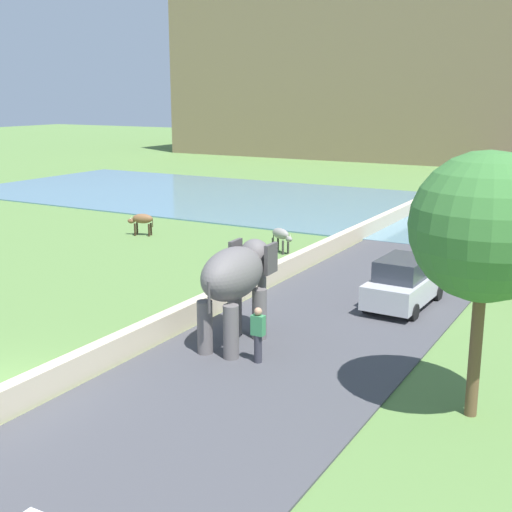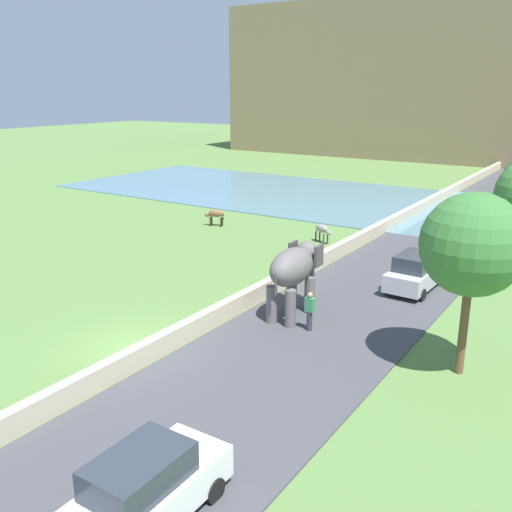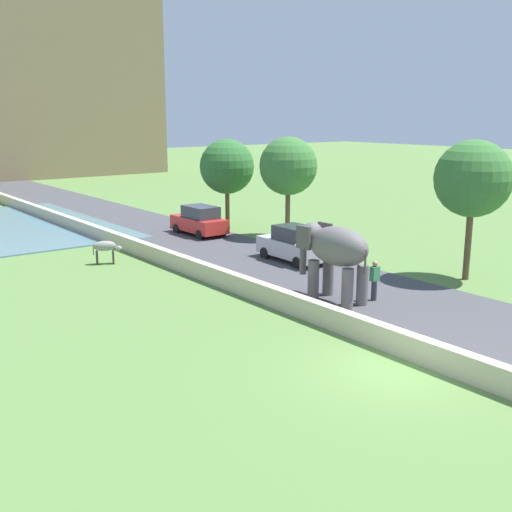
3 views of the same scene
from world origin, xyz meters
TOP-DOWN VIEW (x-y plane):
  - ground_plane at (0.00, 0.00)m, footprint 220.00×220.00m
  - road_surface at (5.00, 20.00)m, footprint 7.00×120.00m
  - barrier_wall at (1.20, 18.00)m, footprint 0.40×110.00m
  - elephant at (3.41, 5.82)m, footprint 1.53×3.50m
  - person_beside_elephant at (4.69, 4.85)m, footprint 0.36×0.22m
  - car_red at (6.58, 20.42)m, footprint 1.81×4.01m
  - car_silver at (6.57, 11.75)m, footprint 1.91×4.06m
  - cow_grey at (-0.95, 17.00)m, footprint 1.40×0.89m
  - tree_near at (10.33, 16.70)m, footprint 3.36×3.36m
  - tree_mid at (9.67, 21.93)m, footprint 3.48×3.48m
  - tree_far at (10.44, 4.67)m, footprint 3.31×3.31m

SIDE VIEW (x-z plane):
  - ground_plane at x=0.00m, z-range 0.00..0.00m
  - road_surface at x=5.00m, z-range 0.00..0.06m
  - barrier_wall at x=1.20m, z-range 0.00..0.77m
  - cow_grey at x=-0.95m, z-range 0.26..1.41m
  - person_beside_elephant at x=4.69m, z-range 0.06..1.69m
  - car_red at x=6.58m, z-range 0.00..1.80m
  - car_silver at x=6.57m, z-range 0.00..1.80m
  - elephant at x=3.41m, z-range 0.54..3.53m
  - tree_mid at x=9.67m, z-range 1.05..6.67m
  - tree_near at x=10.33m, z-range 1.25..7.14m
  - tree_far at x=10.44m, z-range 1.37..7.47m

